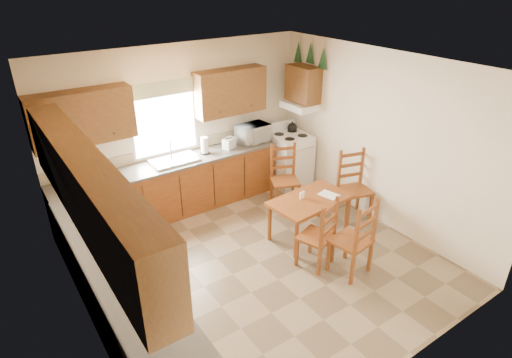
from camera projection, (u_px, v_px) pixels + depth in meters
floor at (259, 263)px, 6.00m from camera, size 4.50×4.50×0.00m
ceiling at (260, 69)px, 4.80m from camera, size 4.50×4.50×0.00m
wall_left at (75, 233)px, 4.25m from camera, size 4.50×4.50×0.00m
wall_right at (380, 140)px, 6.55m from camera, size 4.50×4.50×0.00m
wall_back at (181, 127)px, 7.06m from camera, size 4.50×4.50×0.00m
wall_front at (407, 269)px, 3.74m from camera, size 4.50×4.50×0.00m
lower_cab_back at (173, 189)px, 7.05m from camera, size 3.75×0.60×0.88m
lower_cab_left at (123, 300)px, 4.70m from camera, size 0.60×3.60×0.88m
counter_back at (171, 164)px, 6.84m from camera, size 3.75×0.63×0.04m
counter_left at (116, 266)px, 4.50m from camera, size 0.63×3.60×0.04m
backsplash at (163, 151)px, 7.01m from camera, size 3.75×0.01×0.18m
upper_cab_back_left at (82, 117)px, 5.92m from camera, size 1.41×0.33×0.75m
upper_cab_back_right at (230, 91)px, 7.15m from camera, size 1.25×0.33×0.75m
upper_cab_left at (87, 190)px, 4.00m from camera, size 0.33×3.60×0.75m
upper_cab_stove at (303, 84)px, 7.43m from camera, size 0.33×0.62×0.62m
range_hood at (300, 106)px, 7.57m from camera, size 0.44×0.62×0.12m
window_frame at (164, 119)px, 6.79m from camera, size 1.13×0.02×1.18m
window_pane at (164, 120)px, 6.79m from camera, size 1.05×0.01×1.10m
window_valance at (162, 89)px, 6.55m from camera, size 1.19×0.01×0.24m
sink_basin at (175, 160)px, 6.86m from camera, size 0.75×0.45×0.04m
pine_decal_a at (323, 58)px, 7.04m from camera, size 0.22×0.22×0.36m
pine_decal_b at (310, 52)px, 7.26m from camera, size 0.22×0.22×0.36m
pine_decal_c at (298, 52)px, 7.52m from camera, size 0.22×0.22×0.36m
stove at (290, 160)px, 7.98m from camera, size 0.69×0.71×0.97m
coffeemaker at (69, 178)px, 5.97m from camera, size 0.26×0.28×0.32m
paper_towel at (205, 145)px, 7.10m from camera, size 0.16×0.16×0.29m
toaster at (229, 143)px, 7.33m from camera, size 0.26×0.22×0.18m
microwave at (253, 133)px, 7.58m from camera, size 0.55×0.41×0.32m
dining_table at (309, 217)px, 6.48m from camera, size 1.26×0.78×0.65m
chair_near_left at (316, 232)px, 5.76m from camera, size 0.54×0.53×1.03m
chair_near_right at (352, 236)px, 5.60m from camera, size 0.53×0.51×1.12m
chair_far_left at (285, 177)px, 7.23m from camera, size 0.58×0.57×1.07m
chair_far_right at (355, 186)px, 6.87m from camera, size 0.58×0.56×1.12m
table_paper at (329, 195)px, 6.44m from camera, size 0.28×0.33×0.00m
table_card at (302, 195)px, 6.31m from camera, size 0.09×0.02×0.11m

